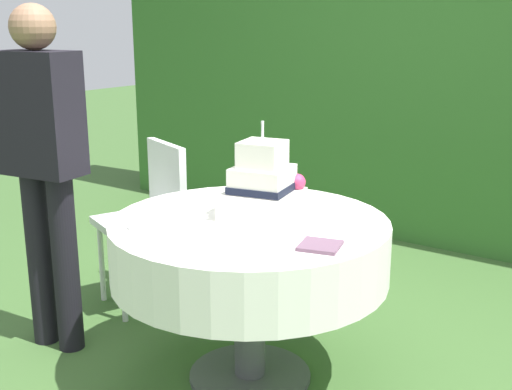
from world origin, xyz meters
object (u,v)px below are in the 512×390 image
object	(u,v)px
serving_plate_near	(310,197)
serving_plate_left	(144,226)
standing_person	(44,157)
napkin_stack	(320,246)
serving_plate_far	(219,196)
cake_table	(250,250)
wedding_cake	(263,188)
garden_chair	(151,208)

from	to	relation	value
serving_plate_near	serving_plate_left	bearing A→B (deg)	-112.95
serving_plate_near	standing_person	distance (m)	1.23
standing_person	serving_plate_near	bearing A→B (deg)	36.19
serving_plate_near	napkin_stack	size ratio (longest dim) A/B	0.87
serving_plate_far	napkin_stack	world-z (taller)	napkin_stack
serving_plate_far	serving_plate_left	bearing A→B (deg)	-85.52
cake_table	wedding_cake	size ratio (longest dim) A/B	2.87
wedding_cake	serving_plate_far	world-z (taller)	wedding_cake
napkin_stack	garden_chair	bearing A→B (deg)	159.82
serving_plate_left	garden_chair	distance (m)	0.95
serving_plate_near	standing_person	bearing A→B (deg)	-143.81
wedding_cake	napkin_stack	distance (m)	0.46
cake_table	serving_plate_near	size ratio (longest dim) A/B	9.24
cake_table	serving_plate_near	bearing A→B (deg)	85.34
serving_plate_far	garden_chair	bearing A→B (deg)	165.87
garden_chair	standing_person	distance (m)	0.75
serving_plate_left	standing_person	world-z (taller)	standing_person
serving_plate_near	napkin_stack	bearing A→B (deg)	-56.36
serving_plate_far	napkin_stack	bearing A→B (deg)	-24.70
garden_chair	standing_person	world-z (taller)	standing_person
serving_plate_near	cake_table	bearing A→B (deg)	-94.66
serving_plate_far	garden_chair	world-z (taller)	garden_chair
wedding_cake	napkin_stack	xyz separation A→B (m)	(0.39, -0.20, -0.12)
serving_plate_near	garden_chair	distance (m)	0.97
serving_plate_left	napkin_stack	distance (m)	0.72
serving_plate_left	napkin_stack	bearing A→B (deg)	16.04
serving_plate_left	serving_plate_near	bearing A→B (deg)	67.05
wedding_cake	napkin_stack	world-z (taller)	wedding_cake
serving_plate_far	napkin_stack	distance (m)	0.81
cake_table	serving_plate_far	distance (m)	0.41
cake_table	wedding_cake	world-z (taller)	wedding_cake
standing_person	garden_chair	bearing A→B (deg)	87.63
garden_chair	serving_plate_left	bearing A→B (deg)	-47.44
serving_plate_near	garden_chair	size ratio (longest dim) A/B	0.14
serving_plate_near	napkin_stack	world-z (taller)	napkin_stack
napkin_stack	cake_table	bearing A→B (deg)	162.58
garden_chair	wedding_cake	bearing A→B (deg)	-16.81
cake_table	serving_plate_left	size ratio (longest dim) A/B	9.40
wedding_cake	serving_plate_near	world-z (taller)	wedding_cake
cake_table	serving_plate_near	xyz separation A→B (m)	(0.04, 0.43, 0.14)
serving_plate_far	serving_plate_left	distance (m)	0.54
cake_table	napkin_stack	distance (m)	0.45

